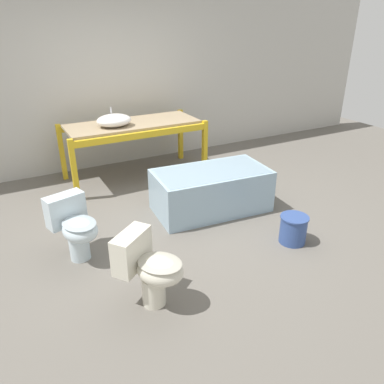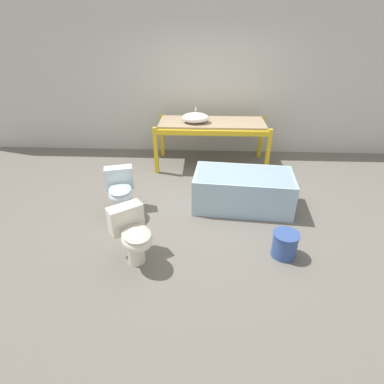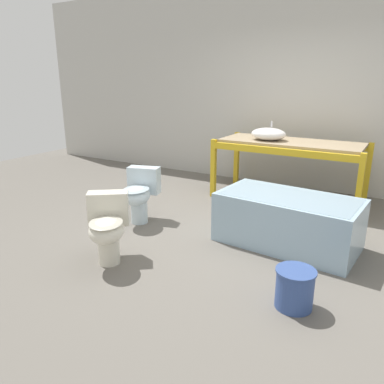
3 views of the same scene
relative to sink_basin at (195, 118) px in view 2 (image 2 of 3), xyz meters
name	(u,v)px [view 2 (image 2 of 3)]	position (x,y,z in m)	size (l,w,h in m)	color
ground_plane	(208,203)	(0.25, -1.39, -0.95)	(12.00, 12.00, 0.00)	#666059
warehouse_wall_rear	(210,73)	(0.25, 0.85, 0.65)	(10.80, 0.08, 3.20)	beige
shelving_rack	(212,127)	(0.30, 0.09, -0.20)	(2.08, 0.91, 0.86)	gold
sink_basin	(195,118)	(0.00, 0.00, 0.00)	(0.50, 0.40, 0.26)	white
bathtub_main	(243,188)	(0.76, -1.45, -0.64)	(1.50, 0.88, 0.54)	#99B7CC
toilet_near	(120,190)	(-1.00, -1.72, -0.58)	(0.50, 0.64, 0.66)	silver
toilet_far	(133,234)	(-0.60, -2.71, -0.58)	(0.62, 0.66, 0.66)	silver
bucket_white	(285,244)	(1.16, -2.55, -0.78)	(0.31, 0.31, 0.32)	#334C8C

